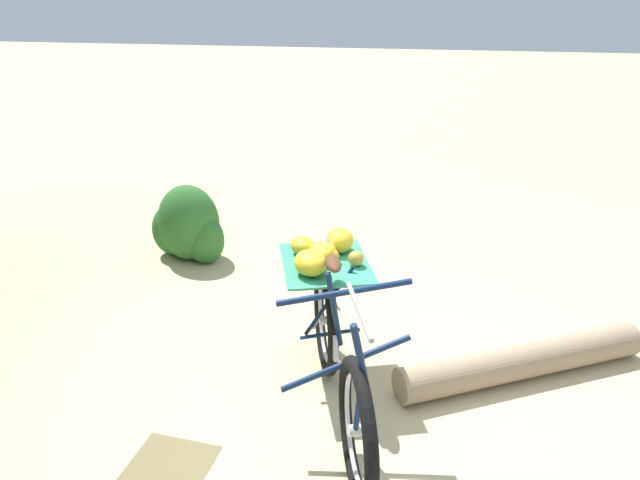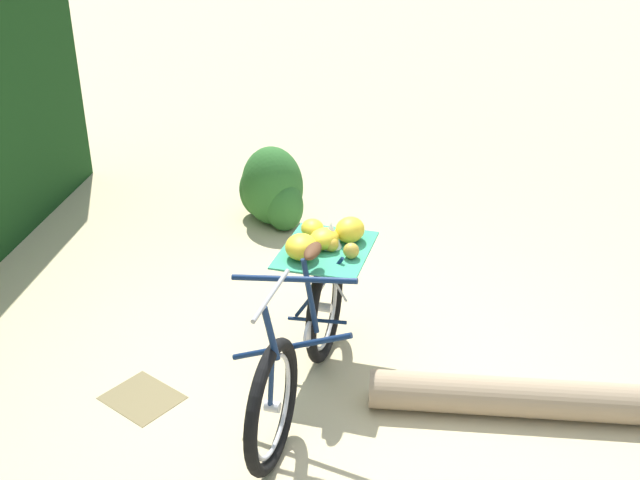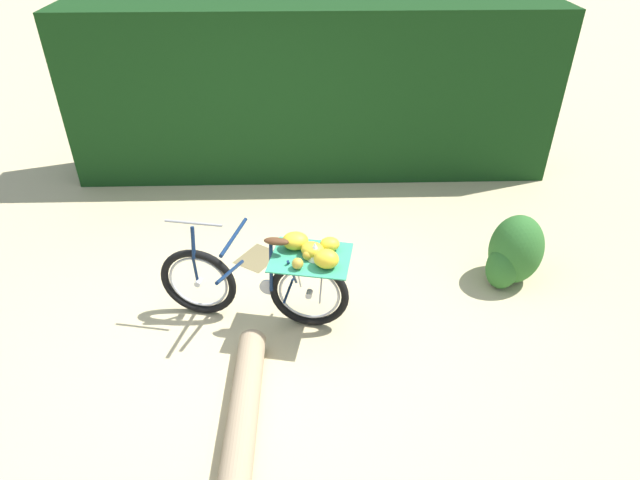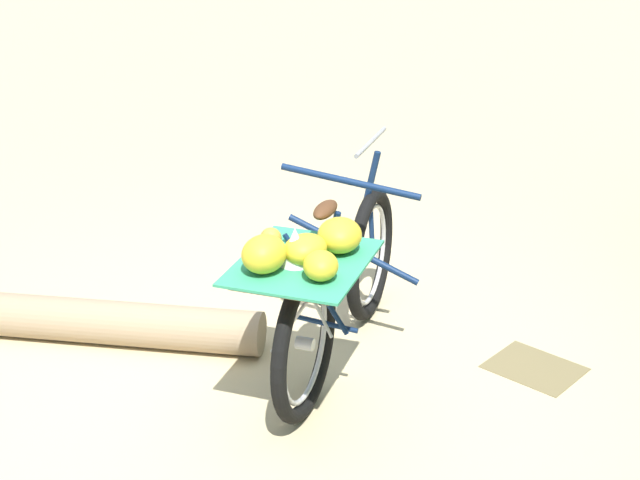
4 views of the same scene
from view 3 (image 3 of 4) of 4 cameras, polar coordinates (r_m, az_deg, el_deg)
ground_plane at (r=5.20m, az=-4.83°, el=-8.62°), size 60.00×60.00×0.00m
foliage_hedge at (r=7.46m, az=-0.76°, el=15.16°), size 4.28×5.78×2.23m
bicycle at (r=4.91m, az=-5.44°, el=-3.94°), size 1.00×1.76×1.03m
fallen_log at (r=4.30m, az=-8.22°, el=-18.55°), size 1.62×1.16×0.23m
shrub_cluster at (r=5.87m, az=19.89°, el=-1.22°), size 0.78×0.53×0.74m
leaf_litter_patch at (r=6.04m, az=-6.56°, el=-1.87°), size 0.44×0.36×0.01m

